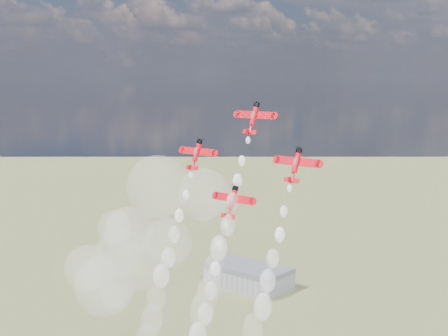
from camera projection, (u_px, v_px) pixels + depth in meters
hangar at (249, 276)px, 382.82m from camera, size 50.00×28.00×13.00m
plane_lead at (254, 118)px, 151.52m from camera, size 11.50×5.40×7.78m
plane_left at (196, 154)px, 159.33m from camera, size 11.50×5.40×7.78m
plane_right at (296, 164)px, 140.23m from camera, size 11.50×5.40×7.78m
plane_slot at (232, 201)px, 148.05m from camera, size 11.50×5.40×7.78m
smoke_trail_lead at (212, 276)px, 145.28m from camera, size 5.27×19.34×41.50m
smoke_trail_left at (155, 306)px, 152.67m from camera, size 5.22×19.98×41.90m
drifted_smoke_cloud at (136, 241)px, 215.61m from camera, size 61.68×38.59×56.99m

